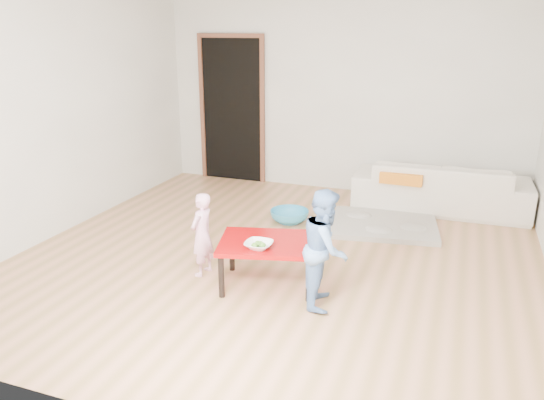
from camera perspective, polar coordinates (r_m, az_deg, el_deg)
The scene contains 13 objects.
floor at distance 5.36m, azimuth 0.74°, elevation -6.00°, with size 5.00×5.00×0.01m, color #9D7443.
back_wall at distance 7.35m, azimuth 7.42°, elevation 10.99°, with size 5.00×0.02×2.60m, color silver.
left_wall at distance 6.25m, azimuth -21.63°, elevation 8.68°, with size 0.02×5.00×2.60m, color silver.
doorway at distance 7.88m, azimuth -4.26°, elevation 9.54°, with size 1.02×0.08×2.11m, color brown, non-canonical shape.
sofa at distance 6.93m, azimuth 17.67°, elevation 1.45°, with size 2.10×0.82×0.61m, color beige.
cushion at distance 6.65m, azimuth 13.93°, elevation 2.58°, with size 0.50×0.44×0.13m, color orange.
red_table at distance 4.70m, azimuth -0.43°, elevation -6.79°, with size 0.84×0.63×0.42m, color #940809, non-canonical shape.
bowl at distance 4.46m, azimuth -1.43°, elevation -4.87°, with size 0.23×0.23×0.06m, color white.
broccoli at distance 4.46m, azimuth -1.43°, elevation -4.87°, with size 0.12×0.12×0.06m, color #2D5919, non-canonical shape.
child_pink at distance 4.87m, azimuth -7.55°, elevation -3.70°, with size 0.29×0.19×0.78m, color pink.
child_blue at distance 4.31m, azimuth 5.78°, elevation -5.16°, with size 0.48×0.37×0.98m, color #588CCC.
basin at distance 6.24m, azimuth 1.89°, elevation -1.74°, with size 0.45×0.45×0.14m, color teal.
blanket at distance 6.22m, azimuth 11.95°, elevation -2.62°, with size 1.18×0.98×0.06m, color #A9A095, non-canonical shape.
Camera 1 is at (1.62, -4.61, 2.18)m, focal length 35.00 mm.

